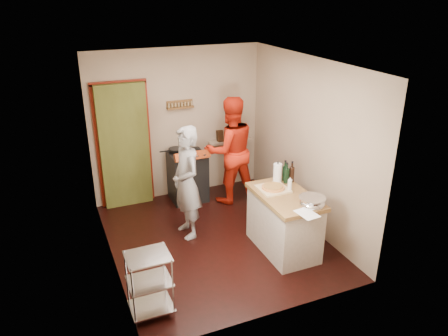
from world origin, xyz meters
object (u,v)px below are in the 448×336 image
at_px(wire_shelving, 150,282).
at_px(person_red, 230,150).
at_px(stove, 188,176).
at_px(person_stripe, 187,183).
at_px(island, 284,221).

bearing_deg(wire_shelving, person_red, 49.26).
relative_size(wire_shelving, person_red, 0.43).
relative_size(stove, person_stripe, 0.59).
relative_size(stove, wire_shelving, 1.26).
distance_m(wire_shelving, person_stripe, 1.83).
height_order(stove, person_red, person_red).
xyz_separation_m(stove, person_stripe, (-0.38, -1.11, 0.40)).
relative_size(island, person_red, 0.71).
height_order(island, person_stripe, person_stripe).
bearing_deg(stove, person_red, -23.71).
bearing_deg(stove, island, -69.98).
relative_size(person_stripe, person_red, 0.92).
xyz_separation_m(wire_shelving, island, (2.07, 0.59, 0.02)).
distance_m(stove, island, 2.17).
bearing_deg(island, person_red, 92.21).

